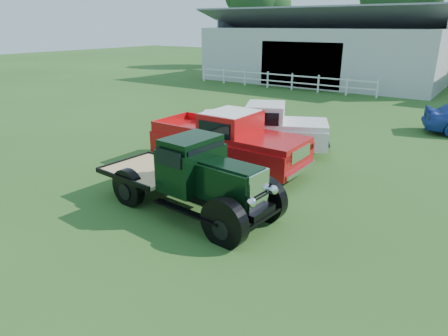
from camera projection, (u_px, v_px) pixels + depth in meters
The scene contains 8 objects.
ground at pixel (189, 220), 9.74m from camera, with size 120.00×120.00×0.00m, color #274D1B.
shed_left at pixel (326, 46), 32.57m from camera, with size 18.80×10.20×5.60m, color #B3B3B3, non-canonical shape.
fence_rail at pixel (280, 81), 29.25m from camera, with size 14.20×0.16×1.20m, color white, non-canonical shape.
tree_a at pixel (255, 17), 43.07m from camera, with size 6.30×6.30×10.50m, color black, non-canonical shape.
tree_b at pixel (394, 9), 36.10m from camera, with size 6.90×6.90×11.50m, color black, non-canonical shape.
vintage_flatbed at pixel (189, 174), 9.98m from camera, with size 4.95×1.96×1.96m, color black, non-canonical shape.
red_pickup at pixel (228, 140), 12.92m from camera, with size 5.33×2.05×1.94m, color red, non-canonical shape.
white_pickup at pixel (262, 129), 14.67m from camera, with size 4.85×1.88×1.78m, color white, non-canonical shape.
Camera 1 is at (5.71, -6.65, 4.52)m, focal length 32.00 mm.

